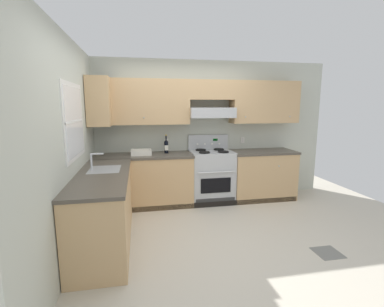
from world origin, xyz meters
name	(u,v)px	position (x,y,z in m)	size (l,w,h in m)	color
ground_plane	(200,233)	(0.00, 0.00, 0.00)	(7.04, 7.04, 0.00)	beige
floor_accent_tile	(328,253)	(1.39, -0.78, 0.00)	(0.30, 0.30, 0.01)	slate
wall_back	(204,120)	(0.41, 1.53, 1.48)	(4.68, 0.57, 2.55)	beige
wall_left	(74,137)	(-1.59, 0.23, 1.34)	(0.47, 4.00, 2.55)	beige
counter_back_run	(196,178)	(0.20, 1.24, 0.45)	(3.60, 0.65, 0.91)	tan
counter_left_run	(105,208)	(-1.24, 0.00, 0.46)	(0.63, 1.91, 1.13)	tan
stove	(211,176)	(0.49, 1.25, 0.48)	(0.76, 0.62, 1.20)	#B7BABC
wine_bottle	(166,146)	(-0.32, 1.34, 1.04)	(0.07, 0.08, 0.33)	black
bowl	(141,153)	(-0.76, 1.25, 0.94)	(0.34, 0.28, 0.08)	white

